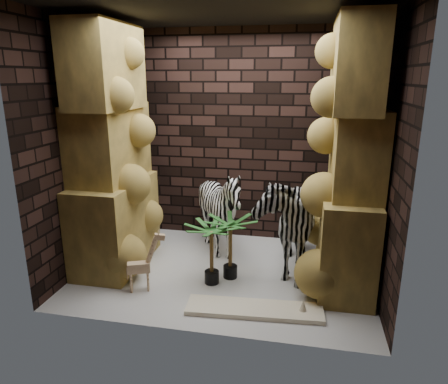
% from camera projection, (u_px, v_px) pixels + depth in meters
% --- Properties ---
extents(floor, '(3.50, 3.50, 0.00)m').
position_uv_depth(floor, '(223.00, 272.00, 5.02)').
color(floor, beige).
rests_on(floor, ground).
extents(ceiling, '(3.50, 3.50, 0.00)m').
position_uv_depth(ceiling, '(223.00, 11.00, 4.20)').
color(ceiling, black).
rests_on(ceiling, ground).
extents(wall_back, '(3.50, 0.00, 3.50)m').
position_uv_depth(wall_back, '(241.00, 138.00, 5.79)').
color(wall_back, black).
rests_on(wall_back, ground).
extents(wall_front, '(3.50, 0.00, 3.50)m').
position_uv_depth(wall_front, '(194.00, 180.00, 3.43)').
color(wall_front, black).
rests_on(wall_front, ground).
extents(wall_left, '(0.00, 3.00, 3.00)m').
position_uv_depth(wall_left, '(83.00, 148.00, 4.95)').
color(wall_left, black).
rests_on(wall_left, ground).
extents(wall_right, '(0.00, 3.00, 3.00)m').
position_uv_depth(wall_right, '(385.00, 159.00, 4.28)').
color(wall_right, black).
rests_on(wall_right, ground).
extents(rock_pillar_left, '(0.68, 1.30, 3.00)m').
position_uv_depth(rock_pillar_left, '(110.00, 149.00, 4.88)').
color(rock_pillar_left, gold).
rests_on(rock_pillar_left, floor).
extents(rock_pillar_right, '(0.58, 1.25, 3.00)m').
position_uv_depth(rock_pillar_right, '(352.00, 158.00, 4.34)').
color(rock_pillar_right, gold).
rests_on(rock_pillar_right, floor).
extents(zebra_right, '(0.71, 1.30, 1.52)m').
position_uv_depth(zebra_right, '(286.00, 211.00, 4.94)').
color(zebra_right, white).
rests_on(zebra_right, floor).
extents(zebra_left, '(1.23, 1.41, 1.12)m').
position_uv_depth(zebra_left, '(220.00, 215.00, 5.41)').
color(zebra_left, white).
rests_on(zebra_left, floor).
extents(giraffe_toy, '(0.39, 0.26, 0.73)m').
position_uv_depth(giraffe_toy, '(138.00, 261.00, 4.50)').
color(giraffe_toy, '#E1BA8B').
rests_on(giraffe_toy, floor).
extents(palm_front, '(0.36, 0.36, 0.77)m').
position_uv_depth(palm_front, '(230.00, 248.00, 4.80)').
color(palm_front, '#295B20').
rests_on(palm_front, floor).
extents(palm_back, '(0.36, 0.36, 0.74)m').
position_uv_depth(palm_back, '(212.00, 254.00, 4.67)').
color(palm_back, '#295B20').
rests_on(palm_back, floor).
extents(surfboard, '(1.43, 0.45, 0.05)m').
position_uv_depth(surfboard, '(254.00, 309.00, 4.18)').
color(surfboard, '#FFF1CD').
rests_on(surfboard, floor).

